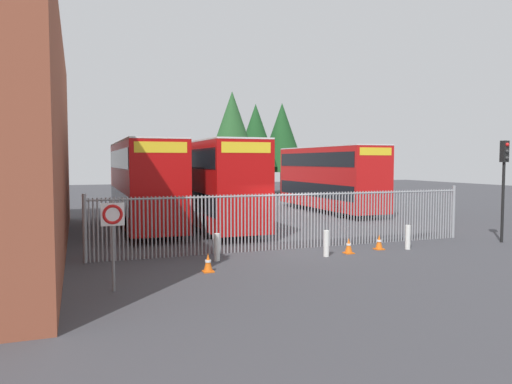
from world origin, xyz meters
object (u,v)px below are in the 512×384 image
at_px(bollard_near_left, 217,247).
at_px(bollard_near_right, 408,237).
at_px(traffic_cone_mid_forecourt, 379,242).
at_px(speed_limit_sign_post, 113,225).
at_px(traffic_light_kerbside, 504,172).
at_px(double_decker_bus_behind_fence_right, 144,181).
at_px(double_decker_bus_behind_fence_left, 329,176).
at_px(double_decker_bus_near_gate, 212,181).
at_px(traffic_cone_near_kerb, 208,263).
at_px(bollard_center_front, 326,243).
at_px(traffic_cone_by_gate, 349,246).

height_order(bollard_near_left, bollard_near_right, same).
distance_m(traffic_cone_mid_forecourt, speed_limit_sign_post, 10.61).
bearing_deg(speed_limit_sign_post, traffic_light_kerbside, 8.38).
bearing_deg(bollard_near_right, double_decker_bus_behind_fence_right, 133.02).
xyz_separation_m(double_decker_bus_behind_fence_left, double_decker_bus_behind_fence_right, (-12.82, -3.93, 0.00)).
bearing_deg(traffic_light_kerbside, speed_limit_sign_post, -171.62).
bearing_deg(bollard_near_right, double_decker_bus_near_gate, 122.88).
distance_m(bollard_near_left, traffic_cone_mid_forecourt, 6.52).
bearing_deg(traffic_cone_mid_forecourt, speed_limit_sign_post, -164.78).
xyz_separation_m(double_decker_bus_behind_fence_left, traffic_cone_near_kerb, (-12.26, -14.51, -2.13)).
height_order(traffic_cone_near_kerb, speed_limit_sign_post, speed_limit_sign_post).
distance_m(double_decker_bus_behind_fence_right, bollard_center_front, 11.16).
bearing_deg(traffic_cone_near_kerb, double_decker_bus_behind_fence_left, 49.80).
distance_m(double_decker_bus_behind_fence_right, bollard_near_left, 9.33).
height_order(bollard_center_front, traffic_light_kerbside, traffic_light_kerbside).
bearing_deg(speed_limit_sign_post, bollard_near_right, 12.13).
distance_m(bollard_center_front, traffic_cone_by_gate, 1.10).
distance_m(bollard_near_right, speed_limit_sign_post, 11.55).
bearing_deg(traffic_cone_near_kerb, bollard_near_left, 64.97).
relative_size(double_decker_bus_behind_fence_left, traffic_cone_near_kerb, 18.32).
bearing_deg(traffic_light_kerbside, bollard_center_front, -179.17).
height_order(bollard_near_left, traffic_light_kerbside, traffic_light_kerbside).
xyz_separation_m(bollard_near_right, traffic_cone_by_gate, (-2.62, 0.05, -0.19)).
bearing_deg(bollard_center_front, double_decker_bus_near_gate, 102.03).
bearing_deg(bollard_near_left, traffic_cone_mid_forecourt, -1.10).
xyz_separation_m(double_decker_bus_behind_fence_right, bollard_center_front, (5.19, -9.69, -1.95)).
xyz_separation_m(traffic_cone_by_gate, traffic_cone_mid_forecourt, (1.54, 0.30, 0.00)).
relative_size(bollard_center_front, traffic_cone_mid_forecourt, 1.61).
bearing_deg(double_decker_bus_near_gate, bollard_center_front, -77.97).
bearing_deg(double_decker_bus_behind_fence_left, speed_limit_sign_post, -133.73).
relative_size(traffic_cone_by_gate, traffic_light_kerbside, 0.14).
distance_m(double_decker_bus_behind_fence_right, bollard_near_right, 13.15).
bearing_deg(double_decker_bus_behind_fence_left, bollard_center_front, -119.27).
bearing_deg(traffic_cone_mid_forecourt, bollard_near_left, 178.90).
bearing_deg(bollard_center_front, double_decker_bus_behind_fence_left, 60.73).
relative_size(double_decker_bus_near_gate, bollard_near_right, 11.38).
height_order(double_decker_bus_behind_fence_right, traffic_light_kerbside, double_decker_bus_behind_fence_right).
distance_m(double_decker_bus_near_gate, traffic_light_kerbside, 13.49).
height_order(traffic_cone_by_gate, traffic_cone_near_kerb, same).
distance_m(double_decker_bus_near_gate, traffic_cone_near_kerb, 10.27).
bearing_deg(bollard_near_right, traffic_cone_near_kerb, -172.71).
bearing_deg(traffic_cone_near_kerb, double_decker_bus_behind_fence_right, 93.05).
xyz_separation_m(double_decker_bus_near_gate, traffic_cone_mid_forecourt, (4.48, -8.25, -2.13)).
bearing_deg(bollard_near_left, speed_limit_sign_post, -141.51).
bearing_deg(traffic_light_kerbside, bollard_near_left, 177.57).
height_order(traffic_cone_mid_forecourt, traffic_light_kerbside, traffic_light_kerbside).
bearing_deg(bollard_near_right, bollard_center_front, -177.28).
height_order(double_decker_bus_near_gate, traffic_cone_mid_forecourt, double_decker_bus_near_gate).
relative_size(traffic_cone_mid_forecourt, traffic_light_kerbside, 0.14).
height_order(double_decker_bus_behind_fence_left, traffic_light_kerbside, double_decker_bus_behind_fence_left).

